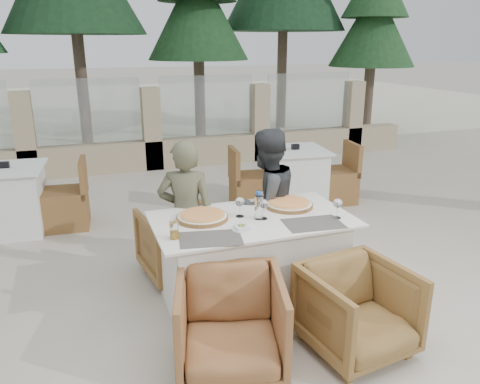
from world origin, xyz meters
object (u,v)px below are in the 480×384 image
object	(u,v)px
diner_left	(186,216)
armchair_near_left	(231,324)
pizza_right	(289,204)
wine_glass_corner	(338,207)
olive_dish	(242,227)
armchair_far_right	(271,235)
water_bottle	(259,205)
bg_table_b	(294,177)
dining_table	(252,261)
bg_table_a	(10,200)
wine_glass_near	(264,208)
diner_right	(266,204)
pizza_left	(202,216)
beer_glass_right	(260,198)
wine_glass_centre	(240,206)
armchair_far_left	(180,243)
armchair_near_right	(357,310)
beer_glass_left	(174,230)

from	to	relation	value
diner_left	armchair_near_left	bearing A→B (deg)	110.34
pizza_right	diner_left	bearing A→B (deg)	159.18
wine_glass_corner	olive_dish	size ratio (longest dim) A/B	1.67
olive_dish	armchair_far_right	world-z (taller)	olive_dish
pizza_right	water_bottle	bearing A→B (deg)	-152.93
bg_table_b	armchair_near_left	bearing A→B (deg)	-116.26
dining_table	bg_table_a	distance (m)	3.18
wine_glass_near	bg_table_a	world-z (taller)	wine_glass_near
diner_right	pizza_left	bearing A→B (deg)	4.88
beer_glass_right	diner_left	world-z (taller)	diner_left
wine_glass_centre	dining_table	bearing A→B (deg)	-37.80
wine_glass_corner	armchair_near_left	distance (m)	1.29
pizza_left	pizza_right	world-z (taller)	same
wine_glass_corner	armchair_far_left	distance (m)	1.54
armchair_near_right	beer_glass_right	bearing A→B (deg)	97.24
water_bottle	beer_glass_left	xyz separation A→B (m)	(-0.72, -0.16, -0.05)
olive_dish	armchair_near_right	world-z (taller)	olive_dish
water_bottle	wine_glass_corner	xyz separation A→B (m)	(0.60, -0.20, -0.02)
armchair_far_left	beer_glass_left	bearing A→B (deg)	67.45
pizza_right	wine_glass_near	size ratio (longest dim) A/B	2.23
wine_glass_centre	beer_glass_left	bearing A→B (deg)	-156.31
wine_glass_corner	olive_dish	bearing A→B (deg)	178.25
dining_table	armchair_near_left	world-z (taller)	dining_table
water_bottle	armchair_far_right	size ratio (longest dim) A/B	0.38
beer_glass_right	wine_glass_near	bearing A→B (deg)	-106.58
wine_glass_near	armchair_near_left	distance (m)	1.00
olive_dish	armchair_far_left	size ratio (longest dim) A/B	0.16
wine_glass_near	beer_glass_left	world-z (taller)	wine_glass_near
wine_glass_near	pizza_right	bearing A→B (deg)	31.61
beer_glass_left	dining_table	bearing A→B (deg)	16.04
armchair_far_right	diner_right	world-z (taller)	diner_right
olive_dish	armchair_far_left	world-z (taller)	olive_dish
wine_glass_corner	beer_glass_left	xyz separation A→B (m)	(-1.32, 0.04, -0.03)
armchair_near_left	bg_table_b	xyz separation A→B (m)	(1.88, 2.89, 0.05)
armchair_near_right	wine_glass_near	bearing A→B (deg)	108.57
armchair_near_right	bg_table_b	xyz separation A→B (m)	(0.97, 3.02, 0.07)
wine_glass_near	armchair_far_right	world-z (taller)	wine_glass_near
pizza_left	diner_left	world-z (taller)	diner_left
wine_glass_corner	armchair_near_left	bearing A→B (deg)	-155.35
armchair_near_right	armchair_near_left	bearing A→B (deg)	164.52
beer_glass_right	diner_right	world-z (taller)	diner_right
wine_glass_centre	diner_left	xyz separation A→B (m)	(-0.35, 0.40, -0.18)
pizza_left	wine_glass_corner	distance (m)	1.09
armchair_near_right	armchair_far_right	bearing A→B (deg)	82.42
olive_dish	diner_right	size ratio (longest dim) A/B	0.08
pizza_left	beer_glass_left	world-z (taller)	beer_glass_left
wine_glass_near	armchair_far_left	xyz separation A→B (m)	(-0.53, 0.76, -0.54)
beer_glass_left	armchair_near_right	size ratio (longest dim) A/B	0.18
beer_glass_left	armchair_far_right	world-z (taller)	beer_glass_left
armchair_far_left	diner_left	bearing A→B (deg)	84.89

